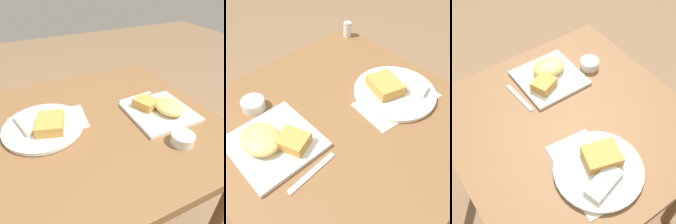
{
  "view_description": "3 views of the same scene",
  "coord_description": "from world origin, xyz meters",
  "views": [
    {
      "loc": [
        -0.65,
        0.27,
        1.26
      ],
      "look_at": [
        -0.02,
        -0.03,
        0.78
      ],
      "focal_mm": 35.0,
      "sensor_mm": 36.0,
      "label": 1
    },
    {
      "loc": [
        0.43,
        -0.42,
        1.39
      ],
      "look_at": [
        -0.01,
        -0.0,
        0.76
      ],
      "focal_mm": 42.0,
      "sensor_mm": 36.0,
      "label": 2
    },
    {
      "loc": [
        0.43,
        0.57,
        1.66
      ],
      "look_at": [
        0.01,
        -0.03,
        0.77
      ],
      "focal_mm": 50.0,
      "sensor_mm": 36.0,
      "label": 3
    }
  ],
  "objects": [
    {
      "name": "plate_square_near",
      "position": [
        -0.06,
        -0.23,
        0.76
      ],
      "size": [
        0.25,
        0.25,
        0.06
      ],
      "color": "white",
      "rests_on": "dining_table"
    },
    {
      "name": "dining_table",
      "position": [
        0.0,
        0.0,
        0.65
      ],
      "size": [
        0.86,
        0.88,
        0.74
      ],
      "color": "brown",
      "rests_on": "ground_plane"
    },
    {
      "name": "sauce_ramekin",
      "position": [
        -0.24,
        -0.19,
        0.76
      ],
      "size": [
        0.08,
        0.08,
        0.04
      ],
      "color": "white",
      "rests_on": "dining_table"
    },
    {
      "name": "ground_plane",
      "position": [
        0.0,
        0.0,
        0.0
      ],
      "size": [
        8.0,
        8.0,
        0.0
      ],
      "primitive_type": "plane",
      "color": "#846647"
    },
    {
      "name": "menu_card",
      "position": [
        0.08,
        0.2,
        0.74
      ],
      "size": [
        0.2,
        0.31,
        0.0
      ],
      "rotation": [
        0.0,
        0.0,
        -0.11
      ],
      "color": "beige",
      "rests_on": "dining_table"
    },
    {
      "name": "plate_oval_far",
      "position": [
        0.04,
        0.22,
        0.76
      ],
      "size": [
        0.3,
        0.3,
        0.05
      ],
      "color": "white",
      "rests_on": "menu_card"
    },
    {
      "name": "butter_knife",
      "position": [
        0.1,
        -0.21,
        0.74
      ],
      "size": [
        0.03,
        0.17,
        0.0
      ],
      "rotation": [
        0.0,
        0.0,
        1.65
      ],
      "color": "silver",
      "rests_on": "dining_table"
    }
  ]
}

